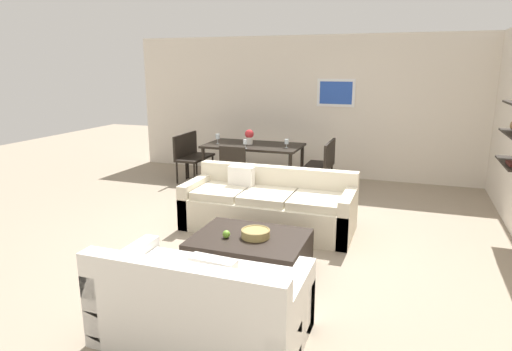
{
  "coord_description": "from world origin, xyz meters",
  "views": [
    {
      "loc": [
        1.68,
        -5.03,
        2.11
      ],
      "look_at": [
        -0.16,
        0.2,
        0.75
      ],
      "focal_mm": 31.08,
      "sensor_mm": 36.0,
      "label": 1
    }
  ],
  "objects": [
    {
      "name": "ground_plane",
      "position": [
        0.0,
        0.0,
        0.0
      ],
      "size": [
        18.0,
        18.0,
        0.0
      ],
      "primitive_type": "plane",
      "color": "gray"
    },
    {
      "name": "back_wall_unit",
      "position": [
        0.3,
        3.53,
        1.35
      ],
      "size": [
        8.4,
        0.09,
        2.7
      ],
      "color": "silver",
      "rests_on": "ground"
    },
    {
      "name": "sofa_beige",
      "position": [
        -0.03,
        0.34,
        0.29
      ],
      "size": [
        2.23,
        0.9,
        0.78
      ],
      "color": "beige",
      "rests_on": "ground"
    },
    {
      "name": "loveseat_white",
      "position": [
        0.23,
        -2.21,
        0.29
      ],
      "size": [
        1.6,
        0.9,
        0.78
      ],
      "color": "white",
      "rests_on": "ground"
    },
    {
      "name": "coffee_table",
      "position": [
        0.17,
        -0.94,
        0.19
      ],
      "size": [
        1.18,
        0.91,
        0.38
      ],
      "color": "black",
      "rests_on": "ground"
    },
    {
      "name": "decorative_bowl",
      "position": [
        0.23,
        -0.94,
        0.43
      ],
      "size": [
        0.31,
        0.31,
        0.09
      ],
      "color": "#99844C",
      "rests_on": "coffee_table"
    },
    {
      "name": "apple_on_coffee_table",
      "position": [
        -0.05,
        -1.05,
        0.42
      ],
      "size": [
        0.08,
        0.08,
        0.08
      ],
      "primitive_type": "sphere",
      "color": "#669E2D",
      "rests_on": "coffee_table"
    },
    {
      "name": "dining_table",
      "position": [
        -0.99,
        2.39,
        0.68
      ],
      "size": [
        1.73,
        0.97,
        0.75
      ],
      "color": "black",
      "rests_on": "ground"
    },
    {
      "name": "dining_chair_foot",
      "position": [
        -0.99,
        1.5,
        0.5
      ],
      "size": [
        0.44,
        0.44,
        0.88
      ],
      "color": "black",
      "rests_on": "ground"
    },
    {
      "name": "dining_chair_right_near",
      "position": [
        0.28,
        2.18,
        0.5
      ],
      "size": [
        0.44,
        0.44,
        0.88
      ],
      "color": "black",
      "rests_on": "ground"
    },
    {
      "name": "dining_chair_left_near",
      "position": [
        -2.26,
        2.18,
        0.5
      ],
      "size": [
        0.44,
        0.44,
        0.88
      ],
      "color": "black",
      "rests_on": "ground"
    },
    {
      "name": "dining_chair_left_far",
      "position": [
        -2.26,
        2.61,
        0.5
      ],
      "size": [
        0.44,
        0.44,
        0.88
      ],
      "color": "black",
      "rests_on": "ground"
    },
    {
      "name": "dining_chair_right_far",
      "position": [
        0.28,
        2.61,
        0.5
      ],
      "size": [
        0.44,
        0.44,
        0.88
      ],
      "color": "black",
      "rests_on": "ground"
    },
    {
      "name": "wine_glass_left_near",
      "position": [
        -1.64,
        2.28,
        0.88
      ],
      "size": [
        0.07,
        0.07,
        0.18
      ],
      "color": "silver",
      "rests_on": "dining_table"
    },
    {
      "name": "wine_glass_foot",
      "position": [
        -0.99,
        1.97,
        0.86
      ],
      "size": [
        0.07,
        0.07,
        0.16
      ],
      "color": "silver",
      "rests_on": "dining_table"
    },
    {
      "name": "wine_glass_right_near",
      "position": [
        -0.34,
        2.28,
        0.85
      ],
      "size": [
        0.07,
        0.07,
        0.15
      ],
      "color": "silver",
      "rests_on": "dining_table"
    },
    {
      "name": "centerpiece_vase",
      "position": [
        -1.07,
        2.4,
        0.9
      ],
      "size": [
        0.16,
        0.16,
        0.27
      ],
      "color": "silver",
      "rests_on": "dining_table"
    }
  ]
}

